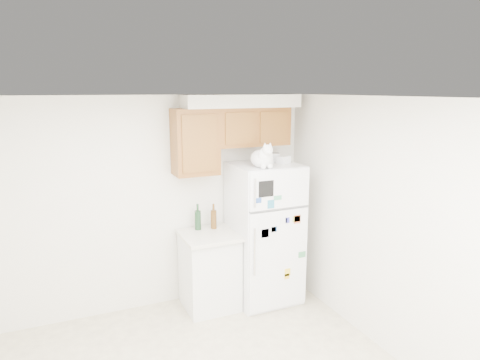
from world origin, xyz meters
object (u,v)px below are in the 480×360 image
cat (263,158)px  bottle_amber (214,216)px  bottle_green (198,217)px  base_counter (209,270)px  refrigerator (265,233)px  storage_box_back (272,157)px  storage_box_front (284,160)px

cat → bottle_amber: bearing=137.8°
bottle_green → bottle_amber: 0.19m
base_counter → bottle_amber: bearing=51.7°
cat → bottle_green: (-0.64, 0.44, -0.73)m
base_counter → bottle_green: 0.64m
cat → bottle_green: size_ratio=1.35×
refrigerator → cat: bearing=-123.8°
base_counter → bottle_amber: bottle_amber is taller
storage_box_back → bottle_amber: storage_box_back is taller
bottle_green → refrigerator: bearing=-18.3°
base_counter → storage_box_front: bearing=-7.5°
refrigerator → storage_box_front: size_ratio=11.33×
base_counter → cat: bearing=-25.0°
cat → bottle_amber: 0.96m
base_counter → bottle_green: (-0.07, 0.18, 0.61)m
storage_box_back → storage_box_front: (0.05, -0.19, -0.01)m
cat → bottle_amber: cat is taller
storage_box_front → bottle_amber: bearing=136.5°
bottle_green → bottle_amber: size_ratio=1.03×
refrigerator → bottle_green: 0.83m
storage_box_back → bottle_green: 1.15m
bottle_green → cat: bearing=-34.7°
storage_box_back → bottle_amber: size_ratio=0.59×
refrigerator → bottle_amber: refrigerator is taller
storage_box_back → base_counter: bearing=-150.5°
refrigerator → bottle_amber: 0.65m
cat → storage_box_back: bearing=49.1°
storage_box_front → bottle_amber: 1.07m
base_counter → cat: size_ratio=2.17×
refrigerator → base_counter: size_ratio=1.85×
bottle_amber → base_counter: bearing=-128.3°
storage_box_front → bottle_amber: size_ratio=0.49×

